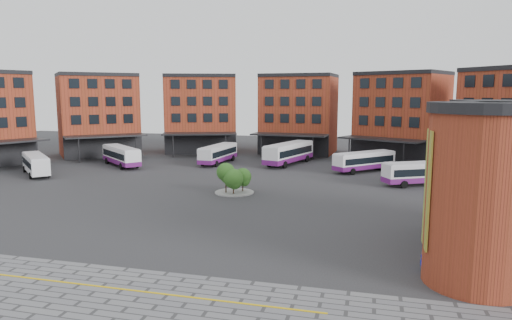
% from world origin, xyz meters
% --- Properties ---
extents(ground, '(160.00, 160.00, 0.00)m').
position_xyz_m(ground, '(0.00, 0.00, 0.00)').
color(ground, '#28282B').
rests_on(ground, ground).
extents(yellow_line, '(26.00, 0.15, 0.02)m').
position_xyz_m(yellow_line, '(2.00, -14.00, 0.03)').
color(yellow_line, gold).
rests_on(yellow_line, paving_zone).
extents(main_building, '(94.14, 42.48, 14.60)m').
position_xyz_m(main_building, '(-4.77, 38.25, 7.23)').
color(main_building, maroon).
rests_on(main_building, ground).
extents(tree_island, '(4.40, 4.40, 3.47)m').
position_xyz_m(tree_island, '(2.09, 11.58, 1.78)').
color(tree_island, gray).
rests_on(tree_island, ground).
extents(bus_a, '(8.76, 8.26, 2.78)m').
position_xyz_m(bus_a, '(-27.77, 16.19, 1.65)').
color(bus_a, white).
rests_on(bus_a, ground).
extents(bus_b, '(9.68, 8.72, 2.99)m').
position_xyz_m(bus_b, '(-20.52, 25.94, 1.62)').
color(bus_b, white).
rests_on(bus_b, ground).
extents(bus_c, '(3.25, 10.50, 2.91)m').
position_xyz_m(bus_c, '(-6.95, 32.22, 1.58)').
color(bus_c, silver).
rests_on(bus_c, ground).
extents(bus_d, '(6.20, 12.24, 3.37)m').
position_xyz_m(bus_d, '(4.15, 34.03, 1.83)').
color(bus_d, white).
rests_on(bus_d, ground).
extents(bus_e, '(8.69, 8.79, 2.83)m').
position_xyz_m(bus_e, '(15.79, 30.11, 1.53)').
color(bus_e, white).
rests_on(bus_e, ground).
extents(bus_f, '(10.01, 6.82, 2.85)m').
position_xyz_m(bus_f, '(22.95, 21.92, 1.54)').
color(bus_f, silver).
rests_on(bus_f, ground).
extents(blue_car, '(3.87, 1.40, 1.27)m').
position_xyz_m(blue_car, '(22.01, -6.99, 0.63)').
color(blue_car, '#0C19A2').
rests_on(blue_car, ground).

